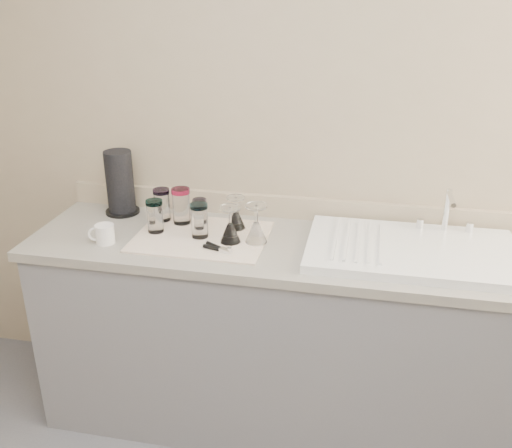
% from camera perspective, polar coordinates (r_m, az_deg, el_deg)
% --- Properties ---
extents(room_envelope, '(3.54, 3.50, 2.52)m').
position_cam_1_polar(room_envelope, '(1.04, -9.30, 3.37)').
color(room_envelope, '#59595F').
rests_on(room_envelope, ground).
extents(counter_unit, '(2.06, 0.62, 0.90)m').
position_cam_1_polar(counter_unit, '(2.59, 1.71, -10.93)').
color(counter_unit, slate).
rests_on(counter_unit, ground).
extents(sink_unit, '(0.82, 0.50, 0.22)m').
position_cam_1_polar(sink_unit, '(2.34, 15.33, -2.53)').
color(sink_unit, white).
rests_on(sink_unit, counter_unit).
extents(dish_towel, '(0.55, 0.42, 0.01)m').
position_cam_1_polar(dish_towel, '(2.42, -5.48, -1.25)').
color(dish_towel, white).
rests_on(dish_towel, counter_unit).
extents(tumbler_teal, '(0.07, 0.07, 0.15)m').
position_cam_1_polar(tumbler_teal, '(2.57, -9.38, 1.94)').
color(tumbler_teal, white).
rests_on(tumbler_teal, dish_towel).
extents(tumbler_cyan, '(0.08, 0.08, 0.16)m').
position_cam_1_polar(tumbler_cyan, '(2.53, -7.49, 1.83)').
color(tumbler_cyan, white).
rests_on(tumbler_cyan, dish_towel).
extents(tumbler_purple, '(0.06, 0.06, 0.12)m').
position_cam_1_polar(tumbler_purple, '(2.49, -5.63, 1.17)').
color(tumbler_purple, white).
rests_on(tumbler_purple, dish_towel).
extents(tumbler_magenta, '(0.07, 0.07, 0.14)m').
position_cam_1_polar(tumbler_magenta, '(2.46, -10.07, 0.81)').
color(tumbler_magenta, white).
rests_on(tumbler_magenta, dish_towel).
extents(tumbler_lavender, '(0.07, 0.07, 0.15)m').
position_cam_1_polar(tumbler_lavender, '(2.38, -5.68, 0.39)').
color(tumbler_lavender, white).
rests_on(tumbler_lavender, dish_towel).
extents(goblet_back_left, '(0.08, 0.08, 0.14)m').
position_cam_1_polar(goblet_back_left, '(2.47, -2.00, 0.64)').
color(goblet_back_left, white).
rests_on(goblet_back_left, dish_towel).
extents(goblet_front_left, '(0.09, 0.09, 0.15)m').
position_cam_1_polar(goblet_front_left, '(2.33, -2.59, -0.62)').
color(goblet_front_left, white).
rests_on(goblet_front_left, dish_towel).
extents(goblet_front_right, '(0.09, 0.09, 0.16)m').
position_cam_1_polar(goblet_front_right, '(2.33, 0.02, -0.54)').
color(goblet_front_right, white).
rests_on(goblet_front_right, dish_towel).
extents(can_opener, '(0.13, 0.09, 0.02)m').
position_cam_1_polar(can_opener, '(2.28, -3.83, -2.44)').
color(can_opener, silver).
rests_on(can_opener, dish_towel).
extents(white_mug, '(0.12, 0.10, 0.08)m').
position_cam_1_polar(white_mug, '(2.43, -14.93, -0.97)').
color(white_mug, white).
rests_on(white_mug, counter_unit).
extents(paper_towel_roll, '(0.16, 0.16, 0.30)m').
position_cam_1_polar(paper_towel_roll, '(2.69, -13.44, 3.98)').
color(paper_towel_roll, black).
rests_on(paper_towel_roll, counter_unit).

